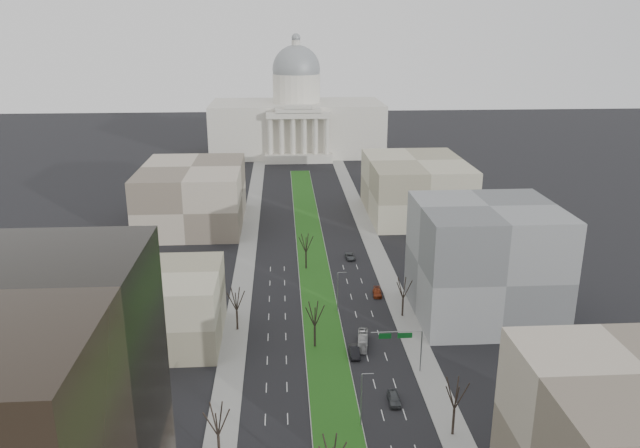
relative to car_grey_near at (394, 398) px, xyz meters
name	(u,v)px	position (x,y,z in m)	size (l,w,h in m)	color
ground	(314,269)	(-9.88, 59.18, -0.79)	(600.00, 600.00, 0.00)	black
median	(314,270)	(-9.88, 58.17, -0.69)	(8.00, 222.03, 0.20)	#999993
sidewalk_left	(238,314)	(-27.38, 34.18, -0.72)	(5.00, 330.00, 0.15)	gray
sidewalk_right	(401,310)	(7.62, 34.18, -0.72)	(5.00, 330.00, 0.15)	gray
capitol	(297,119)	(-9.88, 208.77, 15.51)	(80.00, 46.00, 55.00)	beige
building_beige_left	(153,307)	(-42.88, 24.18, 6.21)	(26.00, 22.00, 14.00)	gray
building_grey_right	(485,261)	(24.12, 31.18, 11.21)	(28.00, 26.00, 24.00)	slate
building_far_left	(193,195)	(-44.88, 99.18, 8.21)	(30.00, 40.00, 18.00)	#786C5C
building_far_right	(415,188)	(25.12, 104.18, 8.21)	(30.00, 40.00, 18.00)	gray
tree_left_mid	(217,420)	(-27.08, -12.82, 6.20)	(5.40, 5.40, 9.72)	black
tree_left_far	(236,299)	(-27.08, 27.18, 6.05)	(5.28, 5.28, 9.50)	black
tree_right_mid	(455,393)	(7.32, -8.82, 6.36)	(5.52, 5.52, 9.94)	black
tree_right_far	(404,288)	(7.32, 31.18, 5.74)	(5.04, 5.04, 9.07)	black
tree_median_b	(315,314)	(-11.88, 19.18, 6.20)	(5.40, 5.40, 9.72)	black
tree_median_c	(306,243)	(-11.88, 59.18, 6.20)	(5.40, 5.40, 9.72)	black
streetlamp_median_b	(362,399)	(-6.12, -5.82, 4.02)	(1.90, 0.20, 9.16)	gray
streetlamp_median_c	(338,291)	(-6.12, 34.18, 4.02)	(1.90, 0.20, 9.16)	gray
mast_arm_signs	(406,341)	(3.61, 9.21, 5.31)	(9.12, 0.24, 8.09)	gray
car_grey_near	(394,398)	(0.00, 0.00, 0.00)	(1.87, 4.66, 1.59)	#424649
car_black	(354,351)	(-4.68, 15.54, 0.06)	(1.81, 5.18, 1.71)	black
car_red	(377,293)	(3.62, 42.08, -0.10)	(1.95, 4.80, 1.39)	maroon
car_grey_far	(350,256)	(0.00, 65.55, -0.13)	(2.21, 4.78, 1.33)	#45484C
box_van	(363,340)	(-2.65, 19.19, 0.28)	(1.80, 7.69, 2.14)	silver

